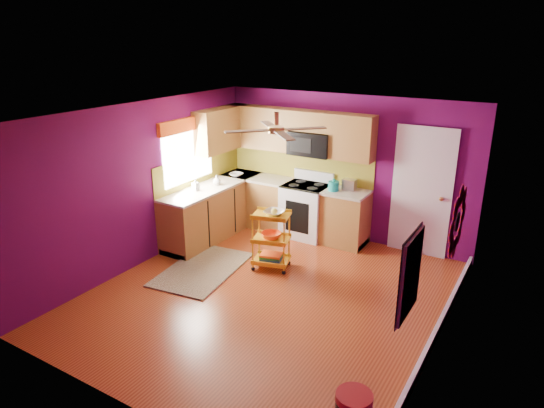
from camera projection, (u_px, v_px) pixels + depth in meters
The scene contains 17 objects.
ground at pixel (268, 296), 6.71m from camera, with size 5.00×5.00×0.00m, color maroon.
room_envelope at pixel (270, 183), 6.15m from camera, with size 4.54×5.04×2.52m.
lower_cabinets at pixel (257, 210), 8.68m from camera, with size 2.81×2.31×0.94m.
electric_range at pixel (306, 210), 8.57m from camera, with size 0.76×0.66×1.13m.
upper_cabinetry at pixel (272, 132), 8.47m from camera, with size 2.80×2.30×1.26m.
left_window at pixel (188, 141), 8.06m from camera, with size 0.08×1.35×1.08m.
panel_door at pixel (422, 193), 7.70m from camera, with size 0.95×0.11×2.15m.
right_wall_art at pixel (439, 242), 4.87m from camera, with size 0.04×2.74×1.04m.
ceiling_fan at pixel (276, 129), 6.11m from camera, with size 1.01×1.01×0.26m.
shag_rug at pixel (202, 269), 7.44m from camera, with size 0.99×1.61×0.02m, color black.
rolling_cart at pixel (272, 238), 7.34m from camera, with size 0.63×0.53×0.98m.
teal_kettle at pixel (334, 186), 8.09m from camera, with size 0.18×0.18×0.21m.
toaster at pixel (349, 184), 8.15m from camera, with size 0.22×0.15×0.18m, color beige.
soap_bottle_a at pixel (195, 185), 8.09m from camera, with size 0.09×0.10×0.21m, color #EA3F72.
soap_bottle_b at pixel (217, 180), 8.40m from camera, with size 0.14×0.14×0.17m, color white.
counter_dish at pixel (236, 175), 8.93m from camera, with size 0.24×0.24×0.06m, color white.
counter_cup at pixel (196, 187), 8.13m from camera, with size 0.12×0.12×0.09m, color white.
Camera 1 is at (3.09, -5.03, 3.43)m, focal length 32.00 mm.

